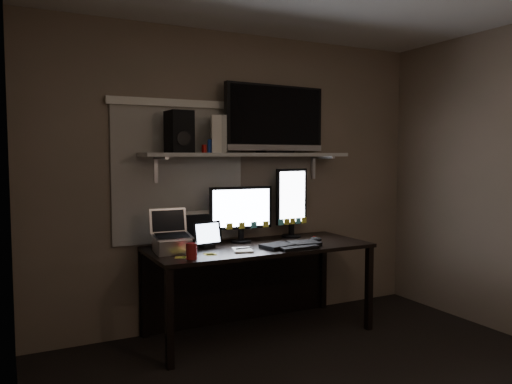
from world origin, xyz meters
TOP-DOWN VIEW (x-y plane):
  - back_wall at (0.00, 1.80)m, footprint 3.60×0.00m
  - left_wall at (-1.80, 0.00)m, footprint 0.00×3.60m
  - window_blinds at (-0.55, 1.79)m, footprint 1.10×0.02m
  - desk at (0.00, 1.55)m, footprint 1.80×0.75m
  - wall_shelf at (0.00, 1.62)m, footprint 1.80×0.35m
  - monitor_landscape at (-0.07, 1.62)m, footprint 0.55×0.09m
  - monitor_portrait at (0.44, 1.66)m, footprint 0.31×0.08m
  - keyboard at (0.20, 1.26)m, footprint 0.51×0.22m
  - mouse at (0.51, 1.36)m, footprint 0.10×0.12m
  - notepad at (-0.22, 1.28)m, footprint 0.20×0.23m
  - tablet at (-0.42, 1.50)m, footprint 0.26×0.14m
  - file_sorter at (-0.46, 1.67)m, footprint 0.22×0.10m
  - laptop at (-0.73, 1.43)m, footprint 0.29×0.24m
  - cup at (-0.67, 1.16)m, footprint 0.10×0.10m
  - sticky_notes at (-0.60, 1.34)m, footprint 0.32×0.23m
  - tv at (0.28, 1.67)m, footprint 0.98×0.25m
  - game_console at (-0.29, 1.63)m, footprint 0.15×0.26m
  - speaker at (-0.61, 1.60)m, footprint 0.19×0.22m
  - bottles at (-0.34, 1.57)m, footprint 0.25×0.11m

SIDE VIEW (x-z plane):
  - desk at x=0.00m, z-range 0.19..0.92m
  - sticky_notes at x=-0.60m, z-range 0.73..0.73m
  - notepad at x=-0.22m, z-range 0.73..0.74m
  - keyboard at x=0.20m, z-range 0.73..0.76m
  - mouse at x=0.51m, z-range 0.73..0.77m
  - cup at x=-0.67m, z-range 0.73..0.84m
  - tablet at x=-0.42m, z-range 0.73..0.94m
  - file_sorter at x=-0.46m, z-range 0.73..1.00m
  - laptop at x=-0.73m, z-range 0.73..1.05m
  - monitor_landscape at x=-0.07m, z-range 0.73..1.21m
  - monitor_portrait at x=0.44m, z-range 0.73..1.35m
  - back_wall at x=0.00m, z-range -0.55..3.05m
  - left_wall at x=-1.80m, z-range -0.55..3.05m
  - window_blinds at x=-0.55m, z-range 0.75..1.85m
  - wall_shelf at x=0.00m, z-range 1.45..1.48m
  - bottles at x=-0.34m, z-range 1.48..1.64m
  - game_console at x=-0.29m, z-range 1.48..1.78m
  - speaker at x=-0.61m, z-range 1.48..1.80m
  - tv at x=0.28m, z-range 1.48..2.06m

